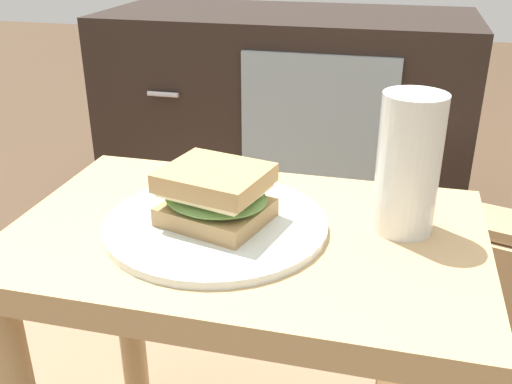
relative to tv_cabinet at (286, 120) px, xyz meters
The scene contains 7 objects.
side_table 0.96m from the tv_cabinet, 81.71° to the right, with size 0.56×0.36×0.46m.
tv_cabinet is the anchor object (origin of this frame).
area_rug 0.57m from the tv_cabinet, 100.68° to the right, with size 0.98×0.87×0.01m.
plate 0.97m from the tv_cabinet, 83.81° to the right, with size 0.27×0.27×0.01m, color silver.
sandwich_front 0.98m from the tv_cabinet, 83.81° to the right, with size 0.15×0.14×0.07m.
beer_glass 0.99m from the tv_cabinet, 70.58° to the right, with size 0.07×0.07×0.16m.
paper_bag 0.72m from the tv_cabinet, 46.77° to the right, with size 0.24×0.20×0.31m.
Camera 1 is at (0.16, -0.59, 0.79)m, focal length 41.14 mm.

